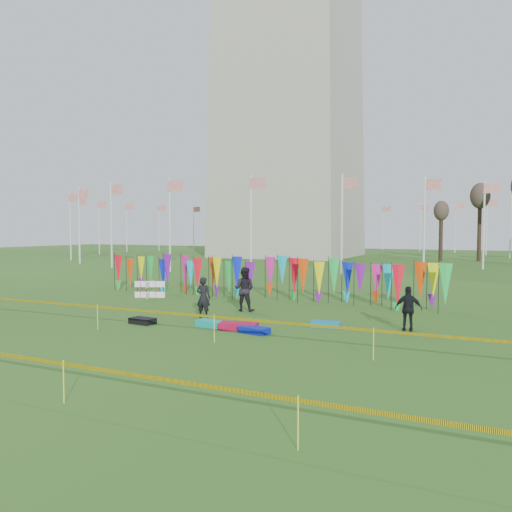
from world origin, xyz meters
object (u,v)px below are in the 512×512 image
at_px(person_left, 203,297).
at_px(kite_bag_black, 143,321).
at_px(kite_bag_red, 239,326).
at_px(kite_bag_blue, 254,330).
at_px(kite_bag_teal, 326,324).
at_px(person_right, 408,309).
at_px(box_kite, 150,289).
at_px(person_mid, 244,289).
at_px(kite_bag_turquoise, 211,324).

distance_m(person_left, kite_bag_black, 2.61).
xyz_separation_m(person_left, kite_bag_red, (2.35, -1.46, -0.71)).
relative_size(kite_bag_blue, kite_bag_black, 1.07).
bearing_deg(kite_bag_teal, kite_bag_red, -146.28).
relative_size(kite_bag_red, kite_bag_black, 1.41).
bearing_deg(person_right, box_kite, -23.95).
bearing_deg(person_left, kite_bag_blue, 145.84).
bearing_deg(kite_bag_red, kite_bag_black, -171.54).
height_order(person_right, kite_bag_teal, person_right).
relative_size(person_left, person_mid, 0.87).
distance_m(kite_bag_blue, kite_bag_black, 4.61).
height_order(kite_bag_turquoise, kite_bag_red, kite_bag_red).
bearing_deg(kite_bag_teal, box_kite, 161.45).
height_order(kite_bag_blue, kite_bag_black, kite_bag_black).
height_order(person_mid, person_right, person_mid).
bearing_deg(box_kite, kite_bag_turquoise, -37.98).
bearing_deg(kite_bag_turquoise, person_right, 18.48).
xyz_separation_m(person_right, kite_bag_black, (-9.35, -2.85, -0.68)).
height_order(kite_bag_black, kite_bag_teal, kite_bag_black).
bearing_deg(kite_bag_blue, kite_bag_teal, 48.09).
height_order(box_kite, kite_bag_blue, box_kite).
bearing_deg(person_right, person_left, -5.11).
bearing_deg(person_right, kite_bag_teal, -1.32).
bearing_deg(kite_bag_black, person_left, 54.10).
bearing_deg(kite_bag_black, box_kite, 125.16).
relative_size(kite_bag_turquoise, kite_bag_black, 1.16).
relative_size(box_kite, person_mid, 0.46).
xyz_separation_m(kite_bag_blue, kite_bag_teal, (1.90, 2.12, -0.01)).
distance_m(person_mid, kite_bag_turquoise, 3.84).
bearing_deg(person_mid, person_right, 159.70).
distance_m(kite_bag_red, kite_bag_teal, 3.23).
height_order(box_kite, kite_bag_teal, box_kite).
xyz_separation_m(person_right, kite_bag_red, (-5.53, -2.28, -0.67)).
height_order(box_kite, kite_bag_red, box_kite).
height_order(person_mid, kite_bag_red, person_mid).
relative_size(person_left, kite_bag_blue, 1.62).
relative_size(person_right, kite_bag_teal, 1.48).
relative_size(box_kite, person_left, 0.54).
bearing_deg(kite_bag_blue, box_kite, 147.00).
distance_m(person_right, kite_bag_blue, 5.47).
height_order(person_left, kite_bag_red, person_left).
bearing_deg(kite_bag_teal, person_left, -176.23).
xyz_separation_m(kite_bag_blue, kite_bag_red, (-0.78, 0.33, 0.02)).
xyz_separation_m(box_kite, person_right, (13.54, -3.10, 0.35)).
height_order(kite_bag_red, kite_bag_teal, kite_bag_red).
relative_size(person_left, person_right, 1.05).
bearing_deg(kite_bag_turquoise, person_left, 129.79).
height_order(person_left, person_right, person_left).
distance_m(person_left, kite_bag_red, 2.86).
bearing_deg(kite_bag_red, box_kite, 146.11).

